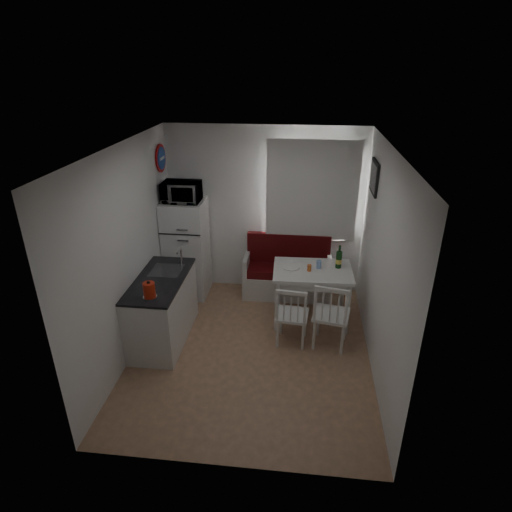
{
  "coord_description": "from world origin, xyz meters",
  "views": [
    {
      "loc": [
        0.56,
        -4.49,
        3.46
      ],
      "look_at": [
        0.0,
        0.5,
        1.12
      ],
      "focal_mm": 30.0,
      "sensor_mm": 36.0,
      "label": 1
    }
  ],
  "objects": [
    {
      "name": "drinking_glass_blue",
      "position": [
        0.83,
        0.87,
        0.86
      ],
      "size": [
        0.07,
        0.07,
        0.11
      ],
      "primitive_type": "cylinder",
      "color": "#87AAE6",
      "rests_on": "dining_table"
    },
    {
      "name": "kettle",
      "position": [
        -1.15,
        -0.33,
        1.01
      ],
      "size": [
        0.17,
        0.17,
        0.22
      ],
      "primitive_type": "cylinder",
      "color": "#B7230E",
      "rests_on": "kitchen_counter"
    },
    {
      "name": "wall_right",
      "position": [
        1.5,
        0.0,
        1.3
      ],
      "size": [
        0.02,
        3.5,
        2.6
      ],
      "primitive_type": "cube",
      "color": "white",
      "rests_on": "floor"
    },
    {
      "name": "ceiling",
      "position": [
        0.0,
        0.0,
        2.6
      ],
      "size": [
        3.0,
        3.5,
        0.02
      ],
      "primitive_type": "cube",
      "color": "white",
      "rests_on": "wall_back"
    },
    {
      "name": "wall_back",
      "position": [
        0.0,
        1.75,
        1.3
      ],
      "size": [
        3.0,
        0.02,
        2.6
      ],
      "primitive_type": "cube",
      "color": "white",
      "rests_on": "floor"
    },
    {
      "name": "plate",
      "position": [
        0.45,
        0.84,
        0.82
      ],
      "size": [
        0.24,
        0.24,
        0.02
      ],
      "primitive_type": "cylinder",
      "color": "white",
      "rests_on": "dining_table"
    },
    {
      "name": "wine_bottle",
      "position": [
        1.1,
        0.92,
        0.98
      ],
      "size": [
        0.08,
        0.08,
        0.33
      ],
      "primitive_type": null,
      "color": "#133C15",
      "rests_on": "dining_table"
    },
    {
      "name": "window",
      "position": [
        0.7,
        1.72,
        1.62
      ],
      "size": [
        1.22,
        0.06,
        1.47
      ],
      "primitive_type": "cube",
      "color": "white",
      "rests_on": "wall_back"
    },
    {
      "name": "chair_right",
      "position": [
        1.0,
        0.15,
        0.59
      ],
      "size": [
        0.52,
        0.5,
        0.51
      ],
      "rotation": [
        0.0,
        0.0,
        -0.18
      ],
      "color": "white",
      "rests_on": "floor"
    },
    {
      "name": "microwave",
      "position": [
        -1.18,
        1.35,
        1.69
      ],
      "size": [
        0.54,
        0.37,
        0.3
      ],
      "primitive_type": "imported",
      "color": "white",
      "rests_on": "fridge"
    },
    {
      "name": "kitchen_counter",
      "position": [
        -1.2,
        0.16,
        0.46
      ],
      "size": [
        0.62,
        1.32,
        1.16
      ],
      "color": "white",
      "rests_on": "floor"
    },
    {
      "name": "wall_sign",
      "position": [
        -1.47,
        1.45,
        2.15
      ],
      "size": [
        0.03,
        0.4,
        0.4
      ],
      "primitive_type": "cylinder",
      "rotation": [
        0.0,
        1.57,
        0.0
      ],
      "color": "#194598",
      "rests_on": "wall_left"
    },
    {
      "name": "picture_frame",
      "position": [
        1.48,
        1.1,
        2.05
      ],
      "size": [
        0.04,
        0.52,
        0.42
      ],
      "primitive_type": "cube",
      "color": "black",
      "rests_on": "wall_right"
    },
    {
      "name": "wall_left",
      "position": [
        -1.5,
        0.0,
        1.3
      ],
      "size": [
        0.02,
        3.5,
        2.6
      ],
      "primitive_type": "cube",
      "color": "white",
      "rests_on": "floor"
    },
    {
      "name": "fridge",
      "position": [
        -1.18,
        1.4,
        0.77
      ],
      "size": [
        0.62,
        0.62,
        1.54
      ],
      "primitive_type": "cube",
      "color": "white",
      "rests_on": "floor"
    },
    {
      "name": "bench",
      "position": [
        0.39,
        1.51,
        0.32
      ],
      "size": [
        1.36,
        0.52,
        0.98
      ],
      "color": "white",
      "rests_on": "floor"
    },
    {
      "name": "floor",
      "position": [
        0.0,
        0.0,
        0.0
      ],
      "size": [
        3.0,
        3.5,
        0.02
      ],
      "primitive_type": "cube",
      "color": "#926C4D",
      "rests_on": "ground"
    },
    {
      "name": "curtain",
      "position": [
        0.7,
        1.65,
        1.68
      ],
      "size": [
        1.35,
        0.02,
        1.5
      ],
      "primitive_type": "cube",
      "color": "white",
      "rests_on": "wall_back"
    },
    {
      "name": "wall_front",
      "position": [
        0.0,
        -1.75,
        1.3
      ],
      "size": [
        3.0,
        0.02,
        2.6
      ],
      "primitive_type": "cube",
      "color": "white",
      "rests_on": "floor"
    },
    {
      "name": "chair_left",
      "position": [
        0.5,
        0.16,
        0.54
      ],
      "size": [
        0.44,
        0.42,
        0.47
      ],
      "rotation": [
        0.0,
        0.0,
        -0.09
      ],
      "color": "white",
      "rests_on": "floor"
    },
    {
      "name": "drinking_glass_orange",
      "position": [
        0.7,
        0.77,
        0.86
      ],
      "size": [
        0.06,
        0.06,
        0.09
      ],
      "primitive_type": "cylinder",
      "color": "#D46223",
      "rests_on": "dining_table"
    },
    {
      "name": "dining_table",
      "position": [
        0.75,
        0.82,
        0.72
      ],
      "size": [
        1.1,
        0.79,
        0.81
      ],
      "rotation": [
        0.0,
        0.0,
        0.03
      ],
      "color": "white",
      "rests_on": "floor"
    }
  ]
}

